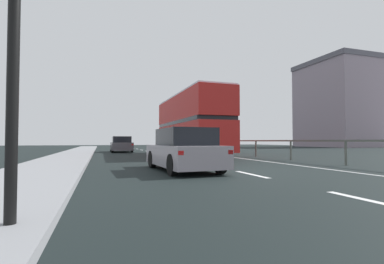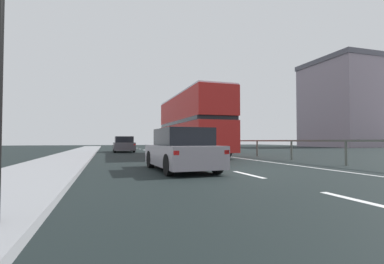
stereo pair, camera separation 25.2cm
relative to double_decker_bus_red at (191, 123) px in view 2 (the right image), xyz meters
name	(u,v)px [view 2 (the right image)]	position (x,y,z in m)	size (l,w,h in m)	color
ground_plane	(230,172)	(-1.71, -10.10, -2.30)	(74.77, 120.00, 0.10)	black
near_sidewalk_kerb	(32,175)	(-7.78, -10.10, -2.18)	(2.46, 80.00, 0.14)	gray
lane_paint_markings	(202,156)	(0.35, -1.25, -2.25)	(3.52, 46.00, 0.01)	silver
bridge_side_railing	(244,143)	(3.59, -1.10, -1.40)	(0.10, 42.00, 1.06)	#4F554D
distant_building_block	(357,104)	(35.50, 18.26, 5.05)	(16.12, 11.91, 14.58)	gray
double_decker_bus_red	(191,123)	(0.00, 0.00, 0.00)	(2.52, 10.32, 4.21)	#AF1E1B
hatchback_car_near	(181,151)	(-3.35, -9.66, -1.57)	(1.89, 4.09, 1.43)	gray
sedan_car_ahead	(124,145)	(-4.25, 7.23, -1.58)	(1.81, 4.41, 1.40)	#4C4C54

